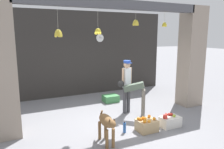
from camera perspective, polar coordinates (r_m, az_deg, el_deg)
ground_plane at (r=6.38m, az=1.82°, el=-11.95°), size 60.00×60.00×0.00m
shop_back_wall at (r=8.87m, az=-7.46°, el=5.43°), size 7.11×0.12×3.33m
shop_pillar_left at (r=5.61m, az=-27.14°, el=1.44°), size 0.70×0.60×3.33m
shop_pillar_right at (r=7.92m, az=19.99°, el=4.28°), size 0.70×0.60×3.33m
storefront_awning at (r=6.05m, az=1.32°, el=17.53°), size 5.21×0.27×0.99m
dog at (r=4.95m, az=-1.39°, el=-12.54°), size 0.28×0.90×0.72m
shopkeeper at (r=6.73m, az=3.87°, el=-2.07°), size 0.34×0.28×1.65m
worker_stooping at (r=6.52m, az=6.18°, el=-4.82°), size 0.75×0.59×1.08m
fruit_crate_oranges at (r=5.77m, az=9.03°, el=-12.89°), size 0.49×0.40×0.37m
fruit_crate_apples at (r=6.14m, az=14.89°, el=-11.70°), size 0.53×0.34×0.35m
produce_box_green at (r=8.03m, az=-0.36°, el=-6.27°), size 0.54×0.43×0.24m
water_bottle at (r=5.63m, az=3.29°, el=-13.66°), size 0.08×0.08×0.29m
wall_clock at (r=9.00m, az=-3.19°, el=9.51°), size 0.34×0.03×0.34m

